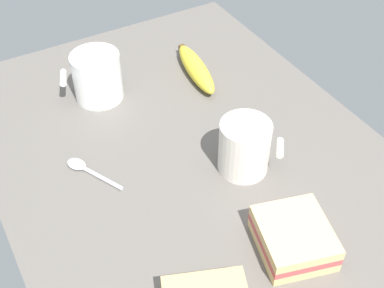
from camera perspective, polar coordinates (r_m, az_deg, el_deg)
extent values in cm
cube|color=#5B5651|center=(89.21, 0.00, -1.88)|extent=(90.00, 64.00, 2.00)
cylinder|color=silver|center=(83.95, 5.77, -0.33)|extent=(8.34, 8.34, 9.26)
cylinder|color=brown|center=(81.18, 5.97, 1.78)|extent=(7.34, 7.34, 0.40)
cylinder|color=silver|center=(83.88, 9.65, -0.43)|extent=(3.72, 3.21, 1.20)
cylinder|color=white|center=(99.96, -10.38, 7.30)|extent=(9.16, 9.16, 9.37)
cylinder|color=tan|center=(97.62, -10.69, 9.29)|extent=(8.06, 8.06, 0.40)
cylinder|color=white|center=(100.19, -13.98, 7.08)|extent=(4.28, 2.56, 1.20)
cube|color=#DBB77A|center=(77.07, 10.99, -10.72)|extent=(13.13, 12.37, 1.60)
cube|color=#C14C4C|center=(75.96, 11.13, -10.09)|extent=(13.13, 12.37, 1.20)
cube|color=#DBB77A|center=(74.86, 11.27, -9.45)|extent=(13.13, 12.37, 1.60)
ellipsoid|color=yellow|center=(105.39, 0.45, 8.28)|extent=(17.53, 6.32, 3.74)
cube|color=#4C3819|center=(111.74, -1.08, 10.51)|extent=(1.20, 1.20, 1.20)
ellipsoid|color=silver|center=(88.85, -12.59, -2.16)|extent=(4.29, 3.75, 0.80)
cylinder|color=silver|center=(85.74, -9.77, -3.75)|extent=(7.52, 4.22, 0.70)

